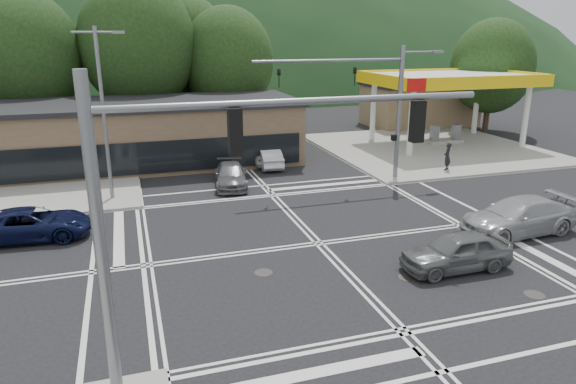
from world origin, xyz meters
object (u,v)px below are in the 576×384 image
object	(u,v)px
car_grey_center	(456,251)
car_northbound	(231,175)
car_silver_east	(518,216)
car_blue_west	(31,224)
pedestrian	(447,156)
car_queue_b	(262,153)
car_queue_a	(269,158)

from	to	relation	value
car_grey_center	car_northbound	world-z (taller)	car_grey_center
car_silver_east	car_northbound	xyz separation A→B (m)	(-10.76, 11.32, -0.16)
car_grey_center	car_blue_west	bearing A→B (deg)	-117.11
pedestrian	car_silver_east	bearing A→B (deg)	31.41
car_queue_b	car_northbound	size ratio (longest dim) A/B	0.97
car_blue_west	car_northbound	bearing A→B (deg)	-57.67
car_blue_west	car_grey_center	xyz separation A→B (m)	(15.87, -8.22, 0.04)
car_silver_east	pedestrian	bearing A→B (deg)	159.70
car_blue_west	car_queue_b	distance (m)	16.66
car_grey_center	pedestrian	distance (m)	14.92
car_northbound	pedestrian	size ratio (longest dim) A/B	2.51
car_silver_east	pedestrian	xyz separation A→B (m)	(3.23, 10.21, 0.23)
car_northbound	car_blue_west	bearing A→B (deg)	-142.33
car_queue_b	pedestrian	distance (m)	12.35
car_queue_a	pedestrian	xyz separation A→B (m)	(10.65, -4.76, 0.39)
car_queue_a	pedestrian	distance (m)	11.67
car_queue_a	car_queue_b	world-z (taller)	car_queue_b
car_blue_west	car_silver_east	world-z (taller)	car_silver_east
car_silver_east	car_queue_a	size ratio (longest dim) A/B	1.42
car_blue_west	car_grey_center	world-z (taller)	car_grey_center
car_grey_center	car_queue_b	world-z (taller)	car_queue_b
car_grey_center	car_queue_a	bearing A→B (deg)	-171.33
car_blue_west	pedestrian	xyz separation A→B (m)	(23.96, 4.32, 0.34)
car_queue_a	car_queue_b	distance (m)	1.19
car_silver_east	pedestrian	distance (m)	10.71
car_silver_east	car_northbound	size ratio (longest dim) A/B	1.25
car_queue_a	pedestrian	bearing A→B (deg)	161.03
car_grey_center	pedestrian	xyz separation A→B (m)	(8.09, 12.54, 0.30)
car_queue_b	car_queue_a	bearing A→B (deg)	101.68
car_northbound	pedestrian	bearing A→B (deg)	4.53
car_grey_center	car_northbound	xyz separation A→B (m)	(-5.90, 13.65, -0.09)
pedestrian	car_northbound	bearing A→B (deg)	-45.56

